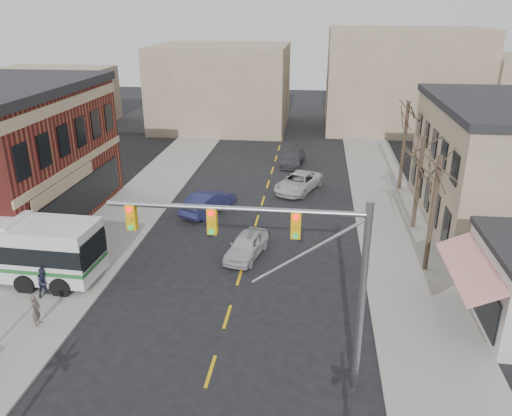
{
  "coord_description": "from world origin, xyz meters",
  "views": [
    {
      "loc": [
        3.94,
        -14.4,
        14.07
      ],
      "look_at": [
        0.71,
        11.76,
        3.5
      ],
      "focal_mm": 35.0,
      "sensor_mm": 36.0,
      "label": 1
    }
  ],
  "objects_px": {
    "car_b": "(208,202)",
    "pedestrian_near": "(36,310)",
    "car_a": "(247,245)",
    "traffic_signal_mast": "(291,257)",
    "pedestrian_far": "(44,282)",
    "car_d": "(293,158)",
    "car_c": "(298,182)"
  },
  "relations": [
    {
      "from": "car_b",
      "to": "pedestrian_near",
      "type": "relative_size",
      "value": 3.06
    },
    {
      "from": "car_b",
      "to": "car_a",
      "type": "bearing_deg",
      "value": 144.47
    },
    {
      "from": "pedestrian_near",
      "to": "traffic_signal_mast",
      "type": "bearing_deg",
      "value": -108.25
    },
    {
      "from": "car_b",
      "to": "pedestrian_near",
      "type": "bearing_deg",
      "value": 96.21
    },
    {
      "from": "car_a",
      "to": "pedestrian_far",
      "type": "distance_m",
      "value": 11.42
    },
    {
      "from": "traffic_signal_mast",
      "to": "car_d",
      "type": "bearing_deg",
      "value": 92.71
    },
    {
      "from": "traffic_signal_mast",
      "to": "car_a",
      "type": "xyz_separation_m",
      "value": [
        -3.18,
        10.82,
        -4.99
      ]
    },
    {
      "from": "pedestrian_near",
      "to": "car_c",
      "type": "bearing_deg",
      "value": -35.97
    },
    {
      "from": "car_b",
      "to": "car_d",
      "type": "height_order",
      "value": "car_b"
    },
    {
      "from": "car_a",
      "to": "car_c",
      "type": "relative_size",
      "value": 0.8
    },
    {
      "from": "pedestrian_far",
      "to": "traffic_signal_mast",
      "type": "bearing_deg",
      "value": -80.13
    },
    {
      "from": "car_c",
      "to": "pedestrian_far",
      "type": "height_order",
      "value": "pedestrian_far"
    },
    {
      "from": "car_a",
      "to": "pedestrian_near",
      "type": "distance_m",
      "value": 12.18
    },
    {
      "from": "pedestrian_near",
      "to": "pedestrian_far",
      "type": "distance_m",
      "value": 2.68
    },
    {
      "from": "pedestrian_near",
      "to": "car_b",
      "type": "bearing_deg",
      "value": -25.34
    },
    {
      "from": "traffic_signal_mast",
      "to": "car_b",
      "type": "height_order",
      "value": "traffic_signal_mast"
    },
    {
      "from": "car_a",
      "to": "car_c",
      "type": "bearing_deg",
      "value": 90.91
    },
    {
      "from": "car_b",
      "to": "pedestrian_far",
      "type": "distance_m",
      "value": 13.88
    },
    {
      "from": "car_b",
      "to": "car_d",
      "type": "distance_m",
      "value": 14.03
    },
    {
      "from": "traffic_signal_mast",
      "to": "car_d",
      "type": "relative_size",
      "value": 2.0
    },
    {
      "from": "car_c",
      "to": "pedestrian_near",
      "type": "bearing_deg",
      "value": -96.69
    },
    {
      "from": "car_c",
      "to": "car_a",
      "type": "bearing_deg",
      "value": -79.78
    },
    {
      "from": "traffic_signal_mast",
      "to": "car_b",
      "type": "xyz_separation_m",
      "value": [
        -6.98,
        17.43,
        -4.91
      ]
    },
    {
      "from": "traffic_signal_mast",
      "to": "pedestrian_near",
      "type": "relative_size",
      "value": 5.97
    },
    {
      "from": "car_c",
      "to": "car_d",
      "type": "distance_m",
      "value": 7.44
    },
    {
      "from": "car_b",
      "to": "car_d",
      "type": "relative_size",
      "value": 1.03
    },
    {
      "from": "traffic_signal_mast",
      "to": "car_c",
      "type": "bearing_deg",
      "value": 91.45
    },
    {
      "from": "pedestrian_near",
      "to": "pedestrian_far",
      "type": "relative_size",
      "value": 1.0
    },
    {
      "from": "car_a",
      "to": "pedestrian_near",
      "type": "xyz_separation_m",
      "value": [
        -8.8,
        -8.42,
        0.19
      ]
    },
    {
      "from": "pedestrian_far",
      "to": "car_a",
      "type": "bearing_deg",
      "value": -28.15
    },
    {
      "from": "traffic_signal_mast",
      "to": "pedestrian_near",
      "type": "bearing_deg",
      "value": 168.68
    },
    {
      "from": "traffic_signal_mast",
      "to": "pedestrian_far",
      "type": "xyz_separation_m",
      "value": [
        -12.94,
        4.9,
        -4.8
      ]
    }
  ]
}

